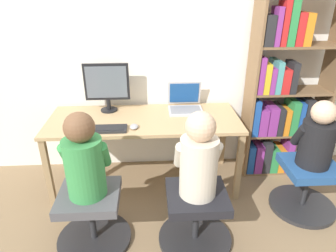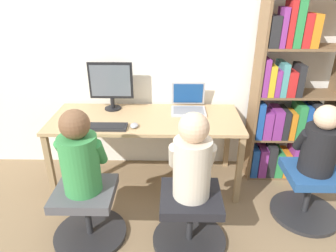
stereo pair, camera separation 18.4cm
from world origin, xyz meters
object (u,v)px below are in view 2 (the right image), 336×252
(office_chair_right, at_px, (190,219))
(person_at_monitor, at_px, (79,156))
(keyboard, at_px, (101,127))
(office_chair_left, at_px, (88,213))
(laptop, at_px, (188,105))
(person_near_shelf, at_px, (321,143))
(bookshelf, at_px, (287,102))
(desktop_monitor, at_px, (111,84))
(office_chair_side, at_px, (308,193))
(person_at_laptop, at_px, (192,160))

(office_chair_right, xyz_separation_m, person_at_monitor, (-0.80, 0.05, 0.52))
(keyboard, relative_size, office_chair_left, 0.79)
(laptop, distance_m, person_near_shelf, 1.21)
(laptop, xyz_separation_m, person_at_monitor, (-0.81, -0.94, -0.02))
(laptop, bearing_deg, bookshelf, -1.98)
(keyboard, bearing_deg, bookshelf, 12.60)
(office_chair_right, xyz_separation_m, bookshelf, (0.96, 0.96, 0.59))
(office_chair_left, distance_m, office_chair_right, 0.80)
(office_chair_left, distance_m, person_near_shelf, 1.91)
(desktop_monitor, xyz_separation_m, person_at_monitor, (-0.06, -0.96, -0.22))
(person_near_shelf, bearing_deg, bookshelf, 96.43)
(laptop, bearing_deg, desktop_monitor, 178.21)
(office_chair_left, bearing_deg, bookshelf, 27.39)
(desktop_monitor, bearing_deg, office_chair_left, -93.54)
(office_chair_side, xyz_separation_m, person_near_shelf, (0.00, 0.00, 0.48))
(office_chair_right, bearing_deg, laptop, 89.12)
(office_chair_left, bearing_deg, keyboard, 86.33)
(desktop_monitor, distance_m, laptop, 0.78)
(office_chair_left, xyz_separation_m, office_chair_side, (1.83, 0.28, 0.00))
(desktop_monitor, height_order, person_near_shelf, desktop_monitor)
(keyboard, bearing_deg, person_at_laptop, -36.65)
(desktop_monitor, height_order, person_at_laptop, desktop_monitor)
(office_chair_right, height_order, office_chair_side, same)
(bookshelf, relative_size, office_chair_side, 3.11)
(laptop, bearing_deg, person_near_shelf, -32.85)
(person_at_monitor, bearing_deg, keyboard, 86.30)
(person_at_laptop, distance_m, office_chair_side, 1.20)
(desktop_monitor, xyz_separation_m, person_at_laptop, (0.74, -1.01, -0.22))
(office_chair_side, distance_m, person_near_shelf, 0.48)
(keyboard, height_order, office_chair_left, keyboard)
(laptop, distance_m, keyboard, 0.88)
(office_chair_right, relative_size, office_chair_side, 1.00)
(office_chair_right, bearing_deg, person_at_laptop, 90.00)
(bookshelf, height_order, person_near_shelf, bookshelf)
(person_near_shelf, bearing_deg, office_chair_right, -162.09)
(keyboard, distance_m, office_chair_left, 0.72)
(desktop_monitor, bearing_deg, person_at_monitor, -93.55)
(laptop, bearing_deg, office_chair_right, -90.88)
(desktop_monitor, distance_m, office_chair_left, 1.22)
(desktop_monitor, bearing_deg, office_chair_right, -53.97)
(desktop_monitor, relative_size, keyboard, 1.03)
(keyboard, xyz_separation_m, person_near_shelf, (1.79, -0.24, -0.02))
(office_chair_right, xyz_separation_m, person_near_shelf, (1.03, 0.33, 0.48))
(office_chair_side, bearing_deg, office_chair_right, -162.27)
(laptop, relative_size, person_at_monitor, 0.52)
(person_at_monitor, bearing_deg, person_near_shelf, 8.81)
(office_chair_left, relative_size, office_chair_right, 1.00)
(keyboard, xyz_separation_m, office_chair_side, (1.79, -0.24, -0.50))
(person_near_shelf, bearing_deg, desktop_monitor, 158.98)
(desktop_monitor, relative_size, person_at_laptop, 0.73)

